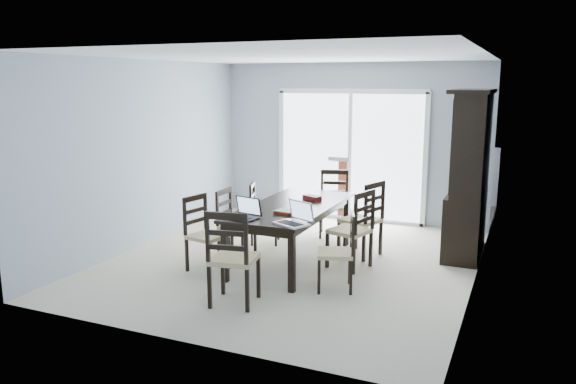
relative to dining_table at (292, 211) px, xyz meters
name	(u,v)px	position (x,y,z in m)	size (l,w,h in m)	color
floor	(292,261)	(0.00, 0.00, -0.67)	(5.00, 5.00, 0.00)	#BCB6A1
ceiling	(292,56)	(0.00, 0.00, 1.93)	(5.00, 5.00, 0.00)	white
back_wall	(351,143)	(0.00, 2.50, 0.63)	(4.50, 0.02, 2.60)	#909EAC
wall_left	(145,153)	(-2.25, 0.00, 0.63)	(0.02, 5.00, 2.60)	#909EAC
wall_right	(480,174)	(2.25, 0.00, 0.63)	(0.02, 5.00, 2.60)	#909EAC
balcony	(365,209)	(0.00, 3.50, -0.72)	(4.50, 2.00, 0.10)	gray
railing	(379,170)	(0.00, 4.50, -0.12)	(4.50, 0.06, 1.10)	#99999E
dining_table	(292,211)	(0.00, 0.00, 0.00)	(1.00, 2.20, 0.75)	black
china_hutch	(469,176)	(2.02, 1.25, 0.40)	(0.50, 1.38, 2.20)	black
sliding_door	(350,155)	(0.00, 2.48, 0.41)	(2.52, 0.05, 2.18)	silver
chair_left_near	(202,225)	(-0.91, -0.71, -0.11)	(0.49, 0.48, 1.07)	black
chair_left_mid	(231,216)	(-0.83, -0.11, -0.12)	(0.40, 0.39, 1.04)	black
chair_left_far	(259,207)	(-0.77, 0.61, -0.14)	(0.49, 0.48, 1.01)	black
chair_right_near	(343,243)	(0.91, -0.68, -0.13)	(0.50, 0.50, 1.03)	black
chair_right_mid	(356,221)	(0.84, 0.05, -0.06)	(0.55, 0.54, 1.15)	black
chair_right_far	(367,211)	(0.83, 0.58, -0.05)	(0.57, 0.56, 1.18)	black
chair_end_near	(231,248)	(0.00, -1.62, -0.04)	(0.52, 0.53, 1.19)	black
chair_end_far	(334,196)	(0.06, 1.49, -0.08)	(0.53, 0.54, 1.13)	black
laptop_dark	(241,214)	(-0.25, -0.91, 0.14)	(0.40, 0.31, 0.24)	black
laptop_silver	(291,219)	(0.38, -0.92, 0.14)	(0.44, 0.39, 0.25)	silver
book_stack	(285,212)	(0.10, -0.45, 0.10)	(0.27, 0.22, 0.04)	maroon
cell_phone	(249,220)	(-0.12, -0.95, 0.08)	(0.10, 0.05, 0.01)	black
game_box	(312,198)	(0.13, 0.38, 0.11)	(0.24, 0.12, 0.06)	#511012
hot_tub	(320,176)	(-0.89, 3.46, -0.15)	(2.27, 2.08, 1.05)	maroon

